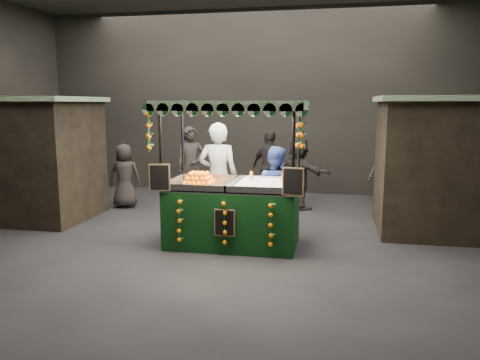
# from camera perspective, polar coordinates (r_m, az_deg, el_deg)

# --- Properties ---
(ground) EXTENTS (12.00, 12.00, 0.00)m
(ground) POSITION_cam_1_polar(r_m,az_deg,el_deg) (8.61, -3.45, -7.39)
(ground) COLOR black
(ground) RESTS_ON ground
(market_hall) EXTENTS (12.10, 10.10, 5.05)m
(market_hall) POSITION_cam_1_polar(r_m,az_deg,el_deg) (8.30, -3.69, 15.60)
(market_hall) COLOR black
(market_hall) RESTS_ON ground
(neighbour_stall_left) EXTENTS (3.00, 2.20, 2.60)m
(neighbour_stall_left) POSITION_cam_1_polar(r_m,az_deg,el_deg) (11.14, -24.60, 2.46)
(neighbour_stall_left) COLOR black
(neighbour_stall_left) RESTS_ON ground
(neighbour_stall_right) EXTENTS (3.00, 2.20, 2.60)m
(neighbour_stall_right) POSITION_cam_1_polar(r_m,az_deg,el_deg) (9.81, 24.67, 1.65)
(neighbour_stall_right) COLOR black
(neighbour_stall_right) RESTS_ON ground
(juice_stall) EXTENTS (2.59, 1.52, 2.51)m
(juice_stall) POSITION_cam_1_polar(r_m,az_deg,el_deg) (8.17, -0.86, -2.66)
(juice_stall) COLOR black
(juice_stall) RESTS_ON ground
(vendor_grey) EXTENTS (0.80, 0.56, 2.11)m
(vendor_grey) POSITION_cam_1_polar(r_m,az_deg,el_deg) (9.10, -2.67, 0.34)
(vendor_grey) COLOR slate
(vendor_grey) RESTS_ON ground
(vendor_blue) EXTENTS (0.94, 0.81, 1.67)m
(vendor_blue) POSITION_cam_1_polar(r_m,az_deg,el_deg) (8.94, 4.19, -1.25)
(vendor_blue) COLOR navy
(vendor_blue) RESTS_ON ground
(shopper_0) EXTENTS (0.83, 0.72, 1.92)m
(shopper_0) POSITION_cam_1_polar(r_m,az_deg,el_deg) (11.42, -5.92, 1.63)
(shopper_0) COLOR #2E2825
(shopper_0) RESTS_ON ground
(shopper_1) EXTENTS (1.11, 0.97, 1.94)m
(shopper_1) POSITION_cam_1_polar(r_m,az_deg,el_deg) (10.35, 23.18, 0.22)
(shopper_1) COLOR black
(shopper_1) RESTS_ON ground
(shopper_2) EXTENTS (1.14, 0.93, 1.81)m
(shopper_2) POSITION_cam_1_polar(r_m,az_deg,el_deg) (11.65, 3.64, 1.55)
(shopper_2) COLOR #292421
(shopper_2) RESTS_ON ground
(shopper_3) EXTENTS (1.14, 0.89, 1.54)m
(shopper_3) POSITION_cam_1_polar(r_m,az_deg,el_deg) (12.60, 17.28, 1.12)
(shopper_3) COLOR #292521
(shopper_3) RESTS_ON ground
(shopper_4) EXTENTS (0.83, 0.62, 1.52)m
(shopper_4) POSITION_cam_1_polar(r_m,az_deg,el_deg) (11.54, -13.80, 0.50)
(shopper_4) COLOR #292321
(shopper_4) RESTS_ON ground
(shopper_5) EXTENTS (1.57, 1.36, 1.71)m
(shopper_5) POSITION_cam_1_polar(r_m,az_deg,el_deg) (11.12, 7.11, 0.86)
(shopper_5) COLOR black
(shopper_5) RESTS_ON ground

